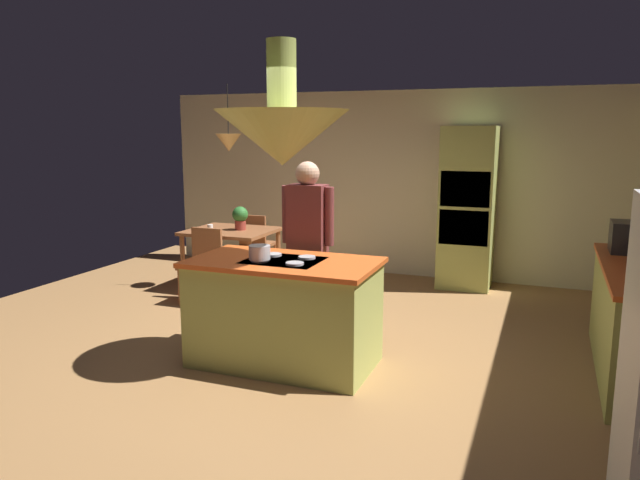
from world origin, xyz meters
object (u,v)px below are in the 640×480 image
object	(u,v)px
kitchen_island	(284,312)
chair_facing_island	(203,260)
dining_table	(231,237)
chair_by_back_wall	(256,240)
cup_on_table	(210,228)
microwave_on_counter	(639,238)
cooking_pot_on_cooktop	(260,252)
oven_tower	(467,208)
person_at_island	(308,238)
potted_plant_on_table	(240,217)

from	to	relation	value
kitchen_island	chair_facing_island	xyz separation A→B (m)	(-1.70, 1.42, 0.04)
dining_table	chair_by_back_wall	bearing A→B (deg)	90.00
cup_on_table	microwave_on_counter	xyz separation A→B (m)	(4.70, -0.46, 0.26)
chair_by_back_wall	cooking_pot_on_cooktop	size ratio (longest dim) A/B	4.83
microwave_on_counter	cooking_pot_on_cooktop	size ratio (longest dim) A/B	2.56
oven_tower	cup_on_table	world-z (taller)	oven_tower
person_at_island	potted_plant_on_table	xyz separation A→B (m)	(-1.51, 1.42, -0.06)
chair_by_back_wall	cup_on_table	size ratio (longest dim) A/B	9.67
oven_tower	potted_plant_on_table	world-z (taller)	oven_tower
person_at_island	cooking_pot_on_cooktop	xyz separation A→B (m)	(-0.09, -0.85, 0.01)
person_at_island	cup_on_table	bearing A→B (deg)	147.32
chair_facing_island	cooking_pot_on_cooktop	distance (m)	2.24
oven_tower	chair_by_back_wall	world-z (taller)	oven_tower
potted_plant_on_table	cooking_pot_on_cooktop	distance (m)	2.68
oven_tower	cooking_pot_on_cooktop	world-z (taller)	oven_tower
kitchen_island	dining_table	world-z (taller)	kitchen_island
dining_table	oven_tower	bearing A→B (deg)	22.20
oven_tower	person_at_island	bearing A→B (deg)	-114.93
chair_by_back_wall	microwave_on_counter	size ratio (longest dim) A/B	1.89
dining_table	cooking_pot_on_cooktop	bearing A→B (deg)	-55.37
kitchen_island	dining_table	xyz separation A→B (m)	(-1.70, 2.10, 0.20)
potted_plant_on_table	cup_on_table	xyz separation A→B (m)	(-0.28, -0.27, -0.12)
person_at_island	chair_facing_island	size ratio (longest dim) A/B	1.98
oven_tower	dining_table	size ratio (longest dim) A/B	1.94
microwave_on_counter	potted_plant_on_table	bearing A→B (deg)	170.69
chair_facing_island	cooking_pot_on_cooktop	bearing A→B (deg)	-45.12
cup_on_table	dining_table	bearing A→B (deg)	54.52
chair_facing_island	microwave_on_counter	xyz separation A→B (m)	(4.54, -0.01, 0.56)
dining_table	potted_plant_on_table	distance (m)	0.29
microwave_on_counter	person_at_island	bearing A→B (deg)	-166.66
cup_on_table	cooking_pot_on_cooktop	size ratio (longest dim) A/B	0.50
chair_facing_island	cup_on_table	world-z (taller)	chair_facing_island
chair_by_back_wall	microwave_on_counter	distance (m)	4.78
person_at_island	potted_plant_on_table	bearing A→B (deg)	136.84
dining_table	potted_plant_on_table	size ratio (longest dim) A/B	3.55
kitchen_island	cup_on_table	bearing A→B (deg)	134.94
cup_on_table	oven_tower	bearing A→B (deg)	24.87
kitchen_island	chair_facing_island	bearing A→B (deg)	140.20
oven_tower	cup_on_table	bearing A→B (deg)	-155.13
chair_facing_island	chair_by_back_wall	distance (m)	1.37
oven_tower	person_at_island	size ratio (longest dim) A/B	1.20
kitchen_island	cooking_pot_on_cooktop	world-z (taller)	cooking_pot_on_cooktop
potted_plant_on_table	cooking_pot_on_cooktop	size ratio (longest dim) A/B	1.67
dining_table	chair_by_back_wall	distance (m)	0.70
dining_table	cup_on_table	distance (m)	0.32
oven_tower	cooking_pot_on_cooktop	bearing A→B (deg)	-110.48
kitchen_island	cooking_pot_on_cooktop	size ratio (longest dim) A/B	8.87
person_at_island	chair_by_back_wall	size ratio (longest dim) A/B	1.98
dining_table	chair_by_back_wall	xyz separation A→B (m)	(0.00, 0.68, -0.16)
dining_table	cooking_pot_on_cooktop	distance (m)	2.73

